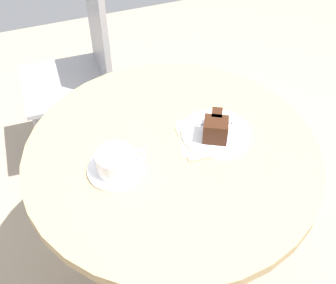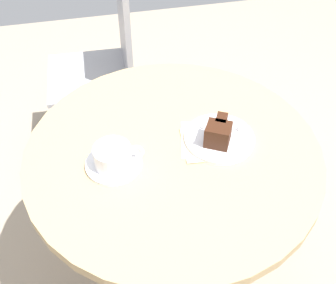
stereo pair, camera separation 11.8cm
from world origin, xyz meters
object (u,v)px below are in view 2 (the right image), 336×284
at_px(cake_slice, 218,133).
at_px(cake_plate, 219,138).
at_px(fork, 231,128).
at_px(coffee_cup, 113,156).
at_px(cafe_chair, 107,56).
at_px(napkin, 208,142).
at_px(teaspoon, 125,153).
at_px(saucer, 114,163).

bearing_deg(cake_slice, cake_plate, 53.26).
bearing_deg(fork, coffee_cup, -154.94).
relative_size(coffee_cup, cafe_chair, 0.15).
distance_m(fork, napkin, 0.09).
bearing_deg(coffee_cup, cake_plate, 6.64).
bearing_deg(cake_plate, cake_slice, -126.74).
bearing_deg(teaspoon, fork, 23.63).
distance_m(coffee_cup, cafe_chair, 0.85).
relative_size(fork, cafe_chair, 0.15).
bearing_deg(napkin, cafe_chair, 105.88).
bearing_deg(cake_plate, napkin, -174.15).
distance_m(cake_slice, napkin, 0.05).
xyz_separation_m(cake_slice, napkin, (-0.03, 0.01, -0.04)).
xyz_separation_m(coffee_cup, cake_plate, (0.32, 0.04, -0.03)).
distance_m(saucer, fork, 0.37).
bearing_deg(coffee_cup, napkin, 6.75).
height_order(coffee_cup, cafe_chair, cafe_chair).
distance_m(teaspoon, cake_plate, 0.28).
bearing_deg(cake_slice, saucer, -176.64).
relative_size(coffee_cup, napkin, 0.73).
height_order(teaspoon, cafe_chair, cafe_chair).
xyz_separation_m(saucer, cafe_chair, (0.06, 0.82, -0.19)).
relative_size(coffee_cup, cake_plate, 0.67).
bearing_deg(cake_slice, cafe_chair, 107.40).
bearing_deg(saucer, napkin, 5.69).
bearing_deg(fork, cake_slice, -128.67).
height_order(coffee_cup, cake_slice, cake_slice).
bearing_deg(teaspoon, coffee_cup, -116.14).
bearing_deg(cake_plate, cafe_chair, 108.36).
distance_m(cake_slice, fork, 0.07).
height_order(saucer, teaspoon, teaspoon).
bearing_deg(cafe_chair, napkin, 17.64).
distance_m(coffee_cup, cake_slice, 0.31).
distance_m(cake_slice, cafe_chair, 0.87).
relative_size(cake_plate, fork, 1.44).
xyz_separation_m(teaspoon, fork, (0.33, 0.03, 0.00)).
bearing_deg(cafe_chair, teaspoon, 0.19).
distance_m(napkin, cafe_chair, 0.84).
bearing_deg(teaspoon, cake_plate, 19.23).
bearing_deg(fork, teaspoon, -159.71).
bearing_deg(saucer, teaspoon, 39.06).
bearing_deg(napkin, coffee_cup, -173.25).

